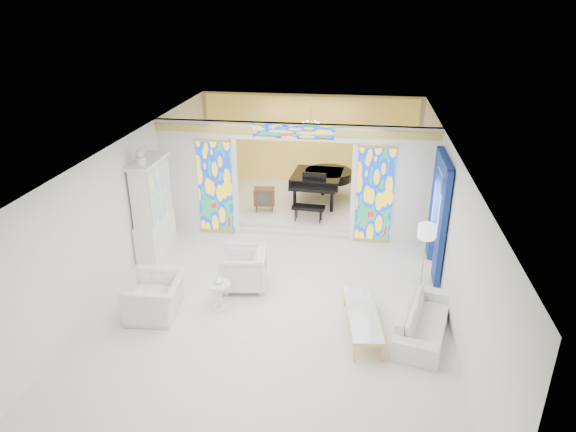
% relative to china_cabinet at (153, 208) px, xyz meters
% --- Properties ---
extents(floor, '(12.00, 12.00, 0.00)m').
position_rel_china_cabinet_xyz_m(floor, '(3.22, -0.60, -1.17)').
color(floor, silver).
rests_on(floor, ground).
extents(ceiling, '(7.00, 12.00, 0.02)m').
position_rel_china_cabinet_xyz_m(ceiling, '(3.22, -0.60, 1.83)').
color(ceiling, white).
rests_on(ceiling, wall_back).
extents(wall_back, '(7.00, 0.02, 3.00)m').
position_rel_china_cabinet_xyz_m(wall_back, '(3.22, 5.40, 0.33)').
color(wall_back, silver).
rests_on(wall_back, floor).
extents(wall_front, '(7.00, 0.02, 3.00)m').
position_rel_china_cabinet_xyz_m(wall_front, '(3.22, -6.60, 0.33)').
color(wall_front, silver).
rests_on(wall_front, floor).
extents(wall_left, '(0.02, 12.00, 3.00)m').
position_rel_china_cabinet_xyz_m(wall_left, '(-0.28, -0.60, 0.33)').
color(wall_left, silver).
rests_on(wall_left, floor).
extents(wall_right, '(0.02, 12.00, 3.00)m').
position_rel_china_cabinet_xyz_m(wall_right, '(6.72, -0.60, 0.33)').
color(wall_right, silver).
rests_on(wall_right, floor).
extents(partition_wall, '(7.00, 0.22, 3.00)m').
position_rel_china_cabinet_xyz_m(partition_wall, '(3.22, 1.40, 0.48)').
color(partition_wall, silver).
rests_on(partition_wall, floor).
extents(stained_glass_left, '(0.90, 0.04, 2.40)m').
position_rel_china_cabinet_xyz_m(stained_glass_left, '(1.19, 1.29, 0.13)').
color(stained_glass_left, gold).
rests_on(stained_glass_left, partition_wall).
extents(stained_glass_right, '(0.90, 0.04, 2.40)m').
position_rel_china_cabinet_xyz_m(stained_glass_right, '(5.25, 1.29, 0.13)').
color(stained_glass_right, gold).
rests_on(stained_glass_right, partition_wall).
extents(stained_glass_transom, '(2.00, 0.04, 0.34)m').
position_rel_china_cabinet_xyz_m(stained_glass_transom, '(3.22, 1.29, 1.65)').
color(stained_glass_transom, gold).
rests_on(stained_glass_transom, partition_wall).
extents(alcove_platform, '(6.80, 3.80, 0.18)m').
position_rel_china_cabinet_xyz_m(alcove_platform, '(3.22, 3.50, -1.08)').
color(alcove_platform, silver).
rests_on(alcove_platform, floor).
extents(gold_curtain_back, '(6.70, 0.10, 2.90)m').
position_rel_china_cabinet_xyz_m(gold_curtain_back, '(3.22, 5.28, 0.33)').
color(gold_curtain_back, '#F5CC55').
rests_on(gold_curtain_back, wall_back).
extents(chandelier, '(0.48, 0.48, 0.30)m').
position_rel_china_cabinet_xyz_m(chandelier, '(3.42, 3.40, 1.38)').
color(chandelier, gold).
rests_on(chandelier, ceiling).
extents(blue_drapes, '(0.14, 1.85, 2.65)m').
position_rel_china_cabinet_xyz_m(blue_drapes, '(6.62, 0.10, 0.41)').
color(blue_drapes, navy).
rests_on(blue_drapes, wall_right).
extents(china_cabinet, '(0.56, 1.46, 2.72)m').
position_rel_china_cabinet_xyz_m(china_cabinet, '(0.00, 0.00, 0.00)').
color(china_cabinet, white).
rests_on(china_cabinet, floor).
extents(armchair_left, '(1.12, 1.26, 0.77)m').
position_rel_china_cabinet_xyz_m(armchair_left, '(1.01, -2.55, -0.78)').
color(armchair_left, white).
rests_on(armchair_left, floor).
extents(armchair_right, '(1.08, 1.05, 0.87)m').
position_rel_china_cabinet_xyz_m(armchair_right, '(2.49, -1.30, -0.73)').
color(armchair_right, silver).
rests_on(armchair_right, floor).
extents(sofa, '(1.28, 2.21, 0.61)m').
position_rel_china_cabinet_xyz_m(sofa, '(6.17, -2.48, -0.87)').
color(sofa, white).
rests_on(sofa, floor).
extents(side_table, '(0.48, 0.48, 0.58)m').
position_rel_china_cabinet_xyz_m(side_table, '(2.19, -2.21, -0.79)').
color(side_table, white).
rests_on(side_table, floor).
extents(vase, '(0.17, 0.17, 0.17)m').
position_rel_china_cabinet_xyz_m(vase, '(2.19, -2.21, -0.50)').
color(vase, silver).
rests_on(vase, side_table).
extents(coffee_table, '(0.83, 1.93, 0.42)m').
position_rel_china_cabinet_xyz_m(coffee_table, '(5.04, -2.58, -0.79)').
color(coffee_table, white).
rests_on(coffee_table, floor).
extents(floor_lamp, '(0.46, 0.46, 1.51)m').
position_rel_china_cabinet_xyz_m(floor_lamp, '(6.28, -0.84, 0.12)').
color(floor_lamp, gold).
rests_on(floor_lamp, floor).
extents(grand_piano, '(1.81, 2.72, 1.07)m').
position_rel_china_cabinet_xyz_m(grand_piano, '(3.76, 3.55, -0.26)').
color(grand_piano, black).
rests_on(grand_piano, alcove_platform).
extents(tv_console, '(0.62, 0.46, 0.67)m').
position_rel_china_cabinet_xyz_m(tv_console, '(2.22, 2.54, -0.55)').
color(tv_console, '#54341E').
rests_on(tv_console, alcove_platform).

